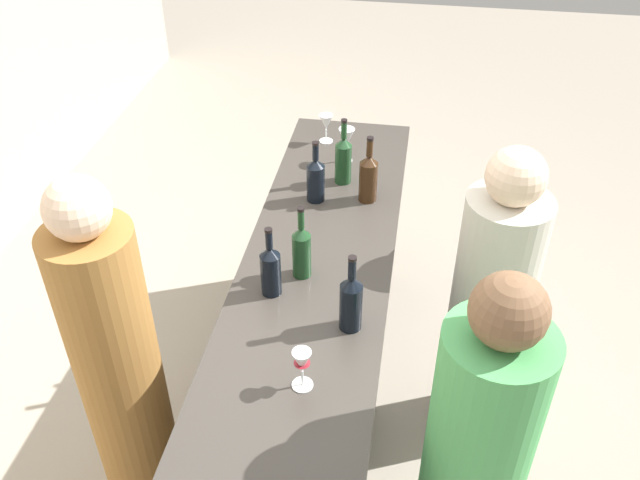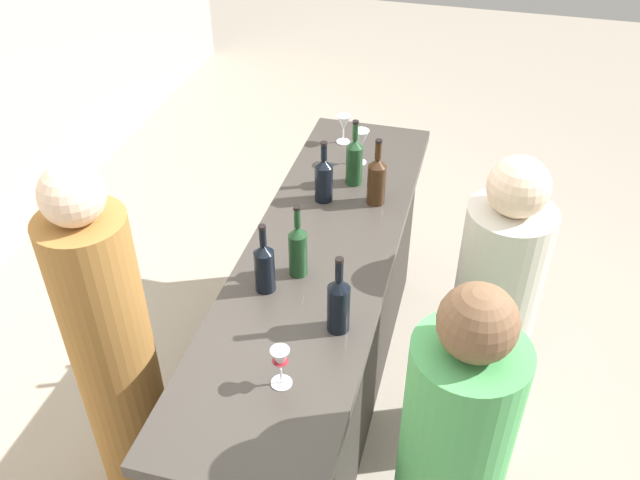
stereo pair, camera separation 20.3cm
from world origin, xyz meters
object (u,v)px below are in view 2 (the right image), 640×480
object	(u,v)px
wine_bottle_second_right_near_black	(324,178)
wine_bottle_second_left_near_black	(264,266)
person_right_guest	(115,358)
wine_bottle_center_olive_green	(298,249)
wine_glass_near_right	(344,124)
wine_glass_near_center	(361,140)
wine_bottle_far_right_olive_green	(354,160)
wine_glass_near_left	(280,362)
wine_bottle_rightmost_amber_brown	(377,179)
wine_bottle_leftmost_near_black	(339,303)
person_left_guest	(490,325)

from	to	relation	value
wine_bottle_second_right_near_black	wine_bottle_second_left_near_black	bearing A→B (deg)	174.71
wine_bottle_second_left_near_black	person_right_guest	distance (m)	0.67
wine_bottle_center_olive_green	wine_glass_near_right	distance (m)	1.02
wine_bottle_second_left_near_black	wine_glass_near_center	xyz separation A→B (m)	(0.96, -0.14, 0.01)
wine_bottle_center_olive_green	person_right_guest	xyz separation A→B (m)	(-0.38, 0.61, -0.35)
wine_bottle_far_right_olive_green	wine_glass_near_left	size ratio (longest dim) A/B	2.07
wine_bottle_second_right_near_black	wine_glass_near_center	xyz separation A→B (m)	(0.34, -0.09, 0.01)
wine_bottle_far_right_olive_green	wine_glass_near_left	xyz separation A→B (m)	(-1.20, -0.04, -0.02)
wine_glass_near_center	wine_bottle_far_right_olive_green	bearing A→B (deg)	-177.06
wine_bottle_rightmost_amber_brown	person_right_guest	world-z (taller)	person_right_guest
wine_bottle_second_left_near_black	wine_bottle_leftmost_near_black	bearing A→B (deg)	-113.31
wine_glass_near_left	person_right_guest	distance (m)	0.80
wine_glass_near_right	person_left_guest	size ratio (longest dim) A/B	0.10
wine_bottle_second_left_near_black	wine_bottle_far_right_olive_green	world-z (taller)	wine_bottle_far_right_olive_green
wine_bottle_leftmost_near_black	wine_bottle_rightmost_amber_brown	xyz separation A→B (m)	(0.79, 0.03, -0.00)
wine_bottle_second_left_near_black	wine_bottle_center_olive_green	bearing A→B (deg)	-38.10
wine_bottle_second_left_near_black	wine_glass_near_left	size ratio (longest dim) A/B	1.91
wine_bottle_second_right_near_black	wine_bottle_rightmost_amber_brown	world-z (taller)	wine_bottle_rightmost_amber_brown
person_left_guest	wine_glass_near_right	bearing A→B (deg)	-30.74
wine_bottle_second_left_near_black	wine_bottle_center_olive_green	world-z (taller)	wine_bottle_center_olive_green
wine_bottle_second_right_near_black	wine_bottle_far_right_olive_green	size ratio (longest dim) A/B	0.91
wine_glass_near_right	wine_glass_near_left	bearing A→B (deg)	-173.83
wine_bottle_far_right_olive_green	person_left_guest	bearing A→B (deg)	-123.08
wine_bottle_leftmost_near_black	wine_bottle_far_right_olive_green	distance (m)	0.93
wine_bottle_center_olive_green	wine_glass_near_right	world-z (taller)	wine_bottle_center_olive_green
wine_glass_near_center	wine_bottle_center_olive_green	bearing A→B (deg)	176.38
wine_bottle_second_right_near_black	wine_glass_near_left	world-z (taller)	wine_bottle_second_right_near_black
wine_bottle_center_olive_green	wine_glass_near_left	distance (m)	0.54
person_right_guest	person_left_guest	bearing A→B (deg)	30.41
wine_bottle_center_olive_green	wine_bottle_rightmost_amber_brown	xyz separation A→B (m)	(0.54, -0.19, 0.00)
wine_glass_near_center	wine_bottle_leftmost_near_black	bearing A→B (deg)	-171.74
wine_bottle_rightmost_amber_brown	wine_glass_near_right	distance (m)	0.54
wine_glass_near_center	person_left_guest	distance (m)	1.01
wine_bottle_leftmost_near_black	wine_bottle_far_right_olive_green	xyz separation A→B (m)	(0.91, 0.15, 0.00)
wine_bottle_leftmost_near_black	person_right_guest	size ratio (longest dim) A/B	0.19
wine_bottle_second_right_near_black	wine_bottle_rightmost_amber_brown	xyz separation A→B (m)	(0.04, -0.22, 0.01)
wine_bottle_center_olive_green	wine_bottle_far_right_olive_green	size ratio (longest dim) A/B	0.98
wine_glass_near_left	person_right_guest	xyz separation A→B (m)	(0.15, 0.71, -0.33)
person_left_guest	wine_glass_near_center	bearing A→B (deg)	-28.49
wine_bottle_leftmost_near_black	wine_bottle_center_olive_green	bearing A→B (deg)	40.83
wine_glass_near_center	wine_glass_near_left	bearing A→B (deg)	-178.11
wine_bottle_second_left_near_black	person_right_guest	world-z (taller)	person_right_guest
wine_glass_near_center	wine_glass_near_right	xyz separation A→B (m)	(0.17, 0.12, -0.02)
wine_bottle_second_left_near_black	wine_glass_near_center	size ratio (longest dim) A/B	1.69
wine_bottle_rightmost_amber_brown	wine_glass_near_left	world-z (taller)	wine_bottle_rightmost_amber_brown
wine_bottle_second_right_near_black	person_left_guest	size ratio (longest dim) A/B	0.19
wine_glass_near_left	person_left_guest	xyz separation A→B (m)	(0.76, -0.64, -0.40)
wine_bottle_leftmost_near_black	wine_bottle_second_right_near_black	size ratio (longest dim) A/B	1.08
person_right_guest	wine_bottle_far_right_olive_green	bearing A→B (deg)	63.48
wine_bottle_leftmost_near_black	wine_glass_near_right	bearing A→B (deg)	12.51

